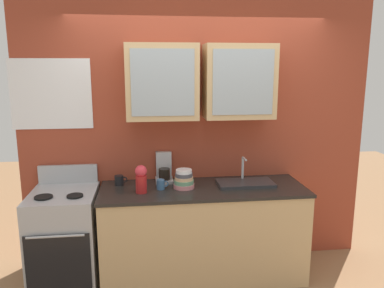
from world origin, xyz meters
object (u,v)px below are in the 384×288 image
bowl_stack (184,180)px  cup_near_bowls (161,184)px  sink_faucet (245,183)px  coffee_maker (164,170)px  cup_near_sink (119,180)px  vase (141,178)px  stove_range (66,239)px

bowl_stack → cup_near_bowls: (-0.22, -0.01, -0.03)m
sink_faucet → coffee_maker: coffee_maker is taller
sink_faucet → cup_near_sink: size_ratio=4.45×
bowl_stack → vase: 0.41m
sink_faucet → vase: same height
bowl_stack → vase: vase is taller
bowl_stack → cup_near_sink: 0.63m
sink_faucet → cup_near_sink: bearing=173.5°
coffee_maker → cup_near_bowls: bearing=-99.6°
coffee_maker → sink_faucet: bearing=-15.8°
vase → coffee_maker: coffee_maker is taller
stove_range → coffee_maker: bearing=15.6°
vase → cup_near_bowls: size_ratio=2.29×
vase → cup_near_bowls: vase is taller
coffee_maker → cup_near_sink: bearing=-169.3°
cup_near_bowls → bowl_stack: bearing=3.2°
cup_near_sink → cup_near_bowls: same height
sink_faucet → cup_near_sink: (-1.21, 0.14, 0.03)m
stove_range → cup_near_bowls: size_ratio=9.72×
sink_faucet → bowl_stack: 0.60m
coffee_maker → vase: bearing=-123.6°
bowl_stack → cup_near_sink: bowl_stack is taller
sink_faucet → cup_near_bowls: sink_faucet is taller
vase → cup_near_bowls: bearing=24.0°
cup_near_sink → coffee_maker: size_ratio=0.42×
coffee_maker → stove_range: bearing=-164.4°
stove_range → sink_faucet: bearing=1.4°
stove_range → coffee_maker: coffee_maker is taller
bowl_stack → coffee_maker: size_ratio=0.68×
sink_faucet → bowl_stack: sink_faucet is taller
stove_range → vase: bearing=-6.0°
vase → coffee_maker: bearing=56.4°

